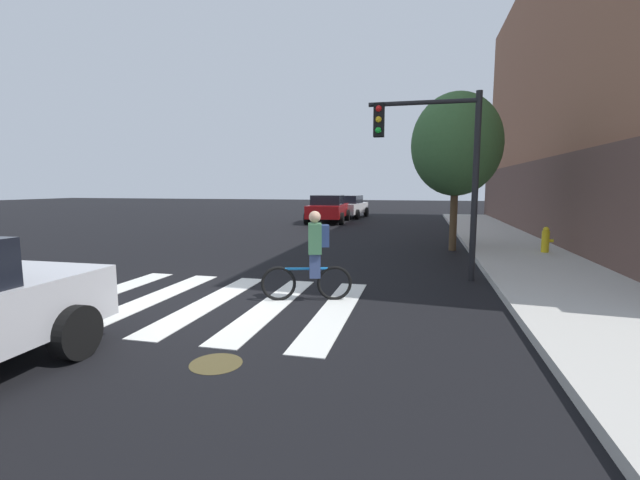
# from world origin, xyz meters

# --- Properties ---
(ground_plane) EXTENTS (120.00, 120.00, 0.00)m
(ground_plane) POSITION_xyz_m (0.00, 0.00, 0.00)
(ground_plane) COLOR black
(crosswalk_stripes) EXTENTS (5.29, 4.10, 0.01)m
(crosswalk_stripes) POSITION_xyz_m (0.21, 0.00, 0.01)
(crosswalk_stripes) COLOR silver
(crosswalk_stripes) RESTS_ON ground
(manhole_cover) EXTENTS (0.64, 0.64, 0.01)m
(manhole_cover) POSITION_xyz_m (1.60, -2.49, 0.00)
(manhole_cover) COLOR #473D1E
(manhole_cover) RESTS_ON ground
(sedan_mid) EXTENTS (2.44, 4.82, 1.63)m
(sedan_mid) POSITION_xyz_m (-1.43, 17.67, 0.84)
(sedan_mid) COLOR maroon
(sedan_mid) RESTS_ON ground
(sedan_far) EXTENTS (2.36, 4.54, 1.52)m
(sedan_far) POSITION_xyz_m (-0.89, 21.81, 0.79)
(sedan_far) COLOR silver
(sedan_far) RESTS_ON ground
(cyclist) EXTENTS (1.66, 0.52, 1.69)m
(cyclist) POSITION_xyz_m (2.04, 0.58, 0.84)
(cyclist) COLOR black
(cyclist) RESTS_ON ground
(traffic_light_near) EXTENTS (2.47, 0.28, 4.20)m
(traffic_light_near) POSITION_xyz_m (4.30, 3.07, 2.86)
(traffic_light_near) COLOR black
(traffic_light_near) RESTS_ON ground
(fire_hydrant) EXTENTS (0.33, 0.22, 0.78)m
(fire_hydrant) POSITION_xyz_m (7.66, 7.00, 0.53)
(fire_hydrant) COLOR gold
(fire_hydrant) RESTS_ON sidewalk
(street_tree_near) EXTENTS (2.91, 2.91, 5.17)m
(street_tree_near) POSITION_xyz_m (5.02, 7.80, 3.49)
(street_tree_near) COLOR #4C3823
(street_tree_near) RESTS_ON ground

